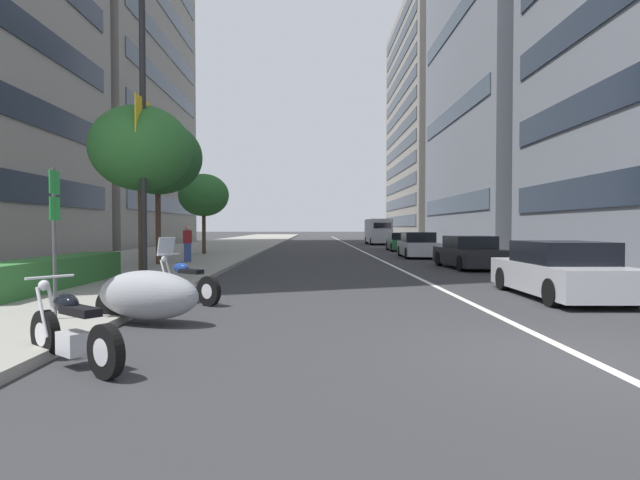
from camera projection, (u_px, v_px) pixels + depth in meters
ground_plane at (592, 361)px, 6.34m from camera, size 400.00×400.00×0.00m
sidewalk_right_plaza at (200, 250)px, 36.16m from camera, size 160.00×9.75×0.15m
lane_centre_stripe at (356, 248)px, 41.32m from camera, size 110.00×0.16×0.01m
motorcycle_second_in_row at (72, 334)px, 6.07m from camera, size 1.43×1.75×1.09m
motorcycle_nearest_camera at (147, 295)px, 8.71m from camera, size 1.35×2.10×0.96m
motorcycle_mid_row at (185, 283)px, 11.28m from camera, size 1.44×1.83×1.49m
car_lead_in_lane at (560, 271)px, 12.10m from camera, size 4.48×2.00×1.38m
car_far_down_avenue at (469, 253)px, 20.83m from camera, size 4.44×2.06×1.36m
car_approaching_light at (418, 246)px, 28.25m from camera, size 4.29×1.97×1.45m
car_mid_block_traffic at (402, 242)px, 36.68m from camera, size 4.22×2.04×1.34m
delivery_van_ahead at (378, 231)px, 50.57m from camera, size 5.94×2.18×2.57m
parking_sign_by_curb at (54, 224)px, 8.44m from camera, size 0.32×0.06×2.59m
street_lamp_with_banners at (154, 103)px, 14.43m from camera, size 1.26×2.47×8.72m
clipped_hedge_bed at (52, 272)px, 12.96m from camera, size 6.39×1.10×0.77m
street_tree_far_plaza at (141, 149)px, 15.29m from camera, size 3.08×3.08×5.32m
street_tree_mid_sidewalk at (158, 157)px, 21.04m from camera, size 3.73×3.73×6.14m
street_tree_near_plaza_corner at (204, 195)px, 29.62m from camera, size 2.98×2.98×4.77m
pedestrian_on_plaza at (188, 243)px, 22.54m from camera, size 0.35×0.45×1.66m
office_tower_mid_left at (457, 125)px, 71.78m from camera, size 26.73×16.89×33.13m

